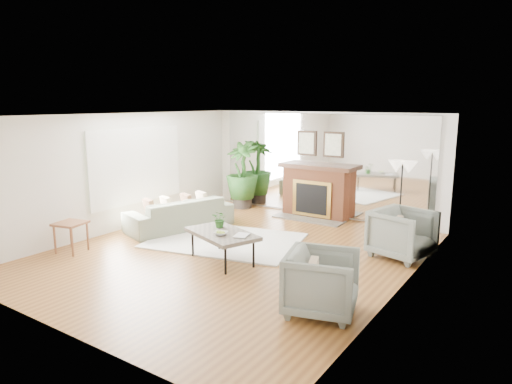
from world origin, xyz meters
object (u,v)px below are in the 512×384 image
Objects in this scene: fireplace at (315,190)px; potted_ficus at (242,173)px; armchair_front at (322,282)px; armchair_back at (402,234)px; side_table at (71,227)px; coffee_table at (222,234)px; sofa at (180,214)px; floor_lamp at (402,173)px.

fireplace is 1.18× the size of potted_ficus.
fireplace is 2.06m from potted_ficus.
armchair_back is at bearing -20.75° from armchair_front.
potted_ficus is (-4.64, 1.61, 0.49)m from armchair_back.
potted_ficus is at bearing 83.85° from side_table.
coffee_table is (0.08, -3.72, -0.17)m from fireplace.
side_table is at bearing 77.74° from armchair_front.
sofa is at bearing 76.03° from side_table.
sofa is 4.77m from armchair_front.
floor_lamp is (4.34, -0.82, 0.46)m from potted_ficus.
armchair_back is 1.05× the size of armchair_front.
side_table is 0.37× the size of floor_lamp.
coffee_table is 1.58× the size of armchair_back.
armchair_front is 4.93m from side_table.
fireplace is at bearing 62.39° from side_table.
potted_ficus is (-0.06, 2.43, 0.59)m from sofa.
fireplace is 3.73m from coffee_table.
armchair_back is at bearing 31.04° from side_table.
armchair_back reaches higher than coffee_table.
floor_lamp is (2.31, -0.98, 0.73)m from fireplace.
potted_ficus is (-2.04, -0.16, 0.27)m from fireplace.
fireplace is at bearing 91.17° from coffee_table.
armchair_front is 1.54× the size of side_table.
armchair_front is (2.29, -0.82, -0.07)m from coffee_table.
sofa is at bearing 49.78° from armchair_front.
coffee_table is 0.87× the size of potted_ficus.
armchair_back is (4.58, 0.82, 0.10)m from sofa.
armchair_front reaches higher than side_table.
fireplace reaches higher than coffee_table.
sofa is 2.50m from potted_ficus.
floor_lamp is at bearing -10.73° from potted_ficus.
fireplace reaches higher than side_table.
coffee_table is at bearing 141.91° from armchair_back.
floor_lamp is (4.28, 1.61, 1.06)m from sofa.
coffee_table is at bearing 78.77° from sofa.
coffee_table is 0.66× the size of sofa.
sofa is at bearing -159.46° from floor_lamp.
armchair_back is 2.78m from armchair_front.
armchair_front is at bearing -88.96° from floor_lamp.
side_table is (-2.54, -4.86, -0.18)m from fireplace.
potted_ficus is at bearing 169.27° from floor_lamp.
fireplace is at bearing 11.55° from armchair_front.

